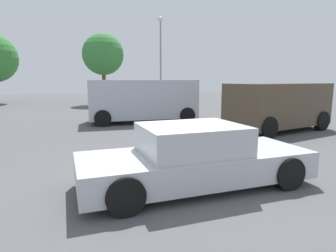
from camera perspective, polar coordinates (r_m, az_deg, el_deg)
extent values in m
plane|color=#515154|center=(6.07, 3.07, -11.14)|extent=(80.00, 80.00, 0.00)
cube|color=#B7BABF|center=(5.80, 5.54, -7.71)|extent=(4.69, 2.01, 0.53)
cube|color=#B7BABF|center=(5.63, 4.70, -2.56)|extent=(2.03, 1.69, 0.55)
cube|color=slate|center=(6.06, 12.58, -1.91)|extent=(0.16, 1.45, 0.46)
cube|color=slate|center=(5.32, -4.28, -3.25)|extent=(0.16, 1.45, 0.46)
cylinder|color=black|center=(7.27, 14.21, -5.31)|extent=(0.65, 0.26, 0.64)
cylinder|color=black|center=(6.07, 22.78, -8.66)|extent=(0.65, 0.26, 0.64)
cylinder|color=black|center=(6.13, -11.54, -7.94)|extent=(0.65, 0.26, 0.64)
cylinder|color=black|center=(4.64, -8.51, -13.57)|extent=(0.65, 0.26, 0.64)
ellipsoid|color=olive|center=(9.27, 9.52, -2.32)|extent=(0.50, 0.39, 0.28)
sphere|color=olive|center=(9.30, 11.23, -1.85)|extent=(0.22, 0.22, 0.22)
sphere|color=olive|center=(9.32, 11.70, -1.89)|extent=(0.10, 0.10, 0.10)
cylinder|color=olive|center=(9.41, 10.26, -3.40)|extent=(0.06, 0.06, 0.15)
cylinder|color=olive|center=(9.26, 10.41, -3.60)|extent=(0.06, 0.06, 0.15)
cylinder|color=olive|center=(9.37, 8.57, -3.41)|extent=(0.06, 0.06, 0.15)
cylinder|color=olive|center=(9.22, 8.70, -3.61)|extent=(0.06, 0.06, 0.15)
sphere|color=olive|center=(9.23, 7.94, -2.07)|extent=(0.13, 0.13, 0.13)
cube|color=#B2B7C1|center=(14.39, -5.10, 5.38)|extent=(5.25, 2.06, 1.86)
cube|color=slate|center=(15.07, 4.63, 7.12)|extent=(0.06, 1.73, 0.75)
cylinder|color=black|center=(15.88, 1.46, 2.98)|extent=(0.76, 0.25, 0.76)
cylinder|color=black|center=(14.06, 3.80, 2.15)|extent=(0.76, 0.25, 0.76)
cylinder|color=black|center=(15.19, -13.25, 2.45)|extent=(0.76, 0.25, 0.76)
cylinder|color=black|center=(13.27, -12.85, 1.51)|extent=(0.76, 0.25, 0.76)
cube|color=#4C3D2D|center=(12.64, 21.10, 4.01)|extent=(4.88, 3.03, 1.71)
cube|color=slate|center=(10.93, 14.06, 5.61)|extent=(0.48, 1.56, 0.68)
cylinder|color=black|center=(10.87, 19.27, -0.34)|extent=(0.84, 0.46, 0.80)
cylinder|color=black|center=(12.06, 12.71, 0.85)|extent=(0.84, 0.46, 0.80)
cylinder|color=black|center=(13.61, 28.20, 0.91)|extent=(0.84, 0.46, 0.80)
cylinder|color=black|center=(14.57, 22.16, 1.81)|extent=(0.84, 0.46, 0.80)
cylinder|color=gray|center=(25.12, -1.47, 12.34)|extent=(0.14, 0.14, 6.95)
sphere|color=silver|center=(25.57, -1.51, 20.43)|extent=(0.44, 0.44, 0.44)
cylinder|color=brown|center=(25.24, -12.55, 7.51)|extent=(0.32, 0.32, 2.90)
sphere|color=#387F38|center=(25.32, -12.77, 13.71)|extent=(3.43, 3.43, 3.43)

